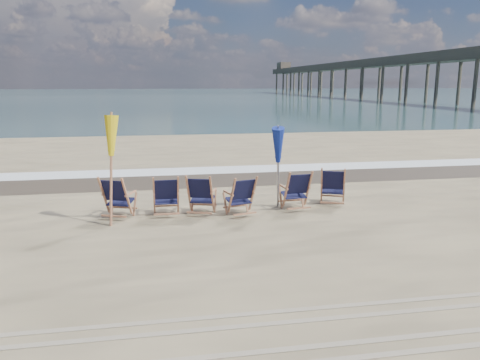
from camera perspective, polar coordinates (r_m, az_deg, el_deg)
The scene contains 13 objects.
ocean at distance 135.85m, azimuth -9.46°, elevation 10.33°, with size 400.00×400.00×0.00m, color #345457.
surf_foam at distance 16.48m, azimuth -3.71°, elevation 1.20°, with size 200.00×1.40×0.01m, color silver.
wet_sand_strip at distance 15.01m, azimuth -3.07°, elevation 0.17°, with size 200.00×2.60×0.00m, color #42362A.
tire_tracks at distance 6.10m, azimuth 8.65°, elevation -17.94°, with size 80.00×1.30×0.01m, color gray, non-canonical shape.
beach_chair_0 at distance 10.71m, azimuth -13.62°, elevation -2.17°, with size 0.64×0.72×1.00m, color black, non-canonical shape.
beach_chair_1 at distance 10.78m, azimuth -7.54°, elevation -1.91°, with size 0.62×0.70×0.97m, color black, non-canonical shape.
beach_chair_2 at distance 10.72m, azimuth -3.45°, elevation -1.89°, with size 0.63×0.70×0.98m, color black, non-canonical shape.
beach_chair_3 at distance 10.77m, azimuth 1.62°, elevation -1.85°, with size 0.62×0.69×0.96m, color black, non-canonical shape.
beach_chair_4 at distance 11.31m, azimuth 8.36°, elevation -1.21°, with size 0.64×0.72×1.00m, color black, non-canonical shape.
beach_chair_5 at distance 11.84m, azimuth 12.57°, elevation -0.83°, with size 0.63×0.71×0.98m, color black, non-canonical shape.
umbrella_yellow at distance 10.17m, azimuth -15.66°, elevation 4.49°, with size 0.30×0.30×2.34m.
umbrella_blue at distance 11.19m, azimuth 4.70°, elevation 4.06°, with size 0.30×0.30×2.04m.
fishing_pier at distance 90.97m, azimuth 16.26°, elevation 12.33°, with size 4.40×140.00×9.30m, color brown, non-canonical shape.
Camera 1 is at (-1.77, -7.80, 3.01)m, focal length 35.00 mm.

